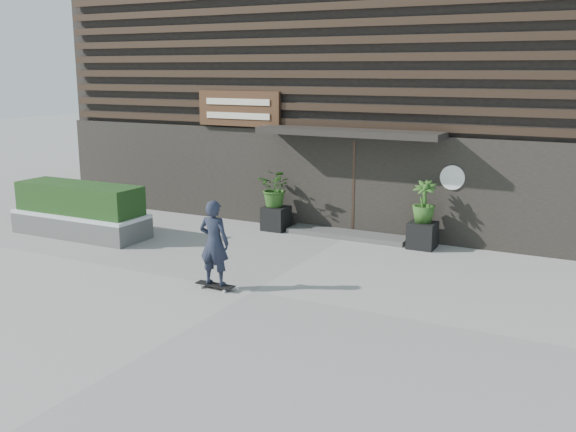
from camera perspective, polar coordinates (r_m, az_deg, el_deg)
The scene contains 11 objects.
ground at distance 12.19m, azimuth -3.06°, elevation -6.55°, with size 80.00×80.00×0.00m, color #9D9A95.
entrance_step at distance 16.14m, azimuth 5.24°, elevation -1.57°, with size 3.00×0.80×0.12m, color #4A4A47.
planter_pot_left at distance 16.70m, azimuth -1.05°, elevation -0.20°, with size 0.60×0.60×0.60m, color black.
bamboo_left at distance 16.54m, azimuth -1.06°, elevation 2.44°, with size 0.86×0.75×0.96m, color #2D591E.
planter_pot_right at distance 15.30m, azimuth 11.57°, elevation -1.64°, with size 0.60×0.60×0.60m, color black.
bamboo_right at distance 15.13m, azimuth 11.69°, elevation 1.22°, with size 0.54×0.54×0.96m, color #2D591E.
raised_bed at distance 16.96m, azimuth -17.49°, elevation -0.76°, with size 3.50×1.20×0.50m, color #4F4F4C.
snow_layer at distance 16.89m, azimuth -17.55°, elevation 0.20°, with size 3.50×1.20×0.08m, color white.
hedge at distance 16.82m, azimuth -17.64°, elevation 1.50°, with size 3.30×1.00×0.70m, color #193914.
building at distance 20.72m, azimuth 11.23°, elevation 12.34°, with size 18.00×11.00×8.00m.
skateboarder at distance 12.12m, azimuth -6.42°, elevation -2.35°, with size 0.78×0.43×1.69m.
Camera 1 is at (5.87, -9.91, 3.99)m, focal length 41.04 mm.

